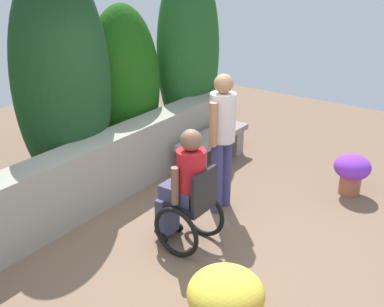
{
  "coord_description": "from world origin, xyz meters",
  "views": [
    {
      "loc": [
        -3.32,
        -2.34,
        2.9
      ],
      "look_at": [
        0.53,
        0.42,
        0.85
      ],
      "focal_mm": 43.44,
      "sensor_mm": 36.0,
      "label": 1
    }
  ],
  "objects_px": {
    "stone_bench": "(213,145)",
    "flower_pot_red_accent": "(226,298)",
    "person_in_wheelchair": "(187,193)",
    "person_standing_companion": "(222,134)",
    "flower_pot_terracotta_by_wall": "(352,171)"
  },
  "relations": [
    {
      "from": "flower_pot_terracotta_by_wall",
      "to": "flower_pot_red_accent",
      "type": "relative_size",
      "value": 0.86
    },
    {
      "from": "person_standing_companion",
      "to": "flower_pot_terracotta_by_wall",
      "type": "relative_size",
      "value": 3.09
    },
    {
      "from": "person_standing_companion",
      "to": "flower_pot_red_accent",
      "type": "distance_m",
      "value": 2.14
    },
    {
      "from": "stone_bench",
      "to": "person_in_wheelchair",
      "type": "distance_m",
      "value": 2.14
    },
    {
      "from": "stone_bench",
      "to": "person_standing_companion",
      "type": "relative_size",
      "value": 0.82
    },
    {
      "from": "stone_bench",
      "to": "person_standing_companion",
      "type": "height_order",
      "value": "person_standing_companion"
    },
    {
      "from": "person_standing_companion",
      "to": "flower_pot_red_accent",
      "type": "xyz_separation_m",
      "value": [
        -1.71,
        -1.12,
        -0.63
      ]
    },
    {
      "from": "stone_bench",
      "to": "flower_pot_red_accent",
      "type": "distance_m",
      "value": 3.35
    },
    {
      "from": "person_standing_companion",
      "to": "flower_pot_red_accent",
      "type": "bearing_deg",
      "value": -136.39
    },
    {
      "from": "flower_pot_red_accent",
      "to": "person_standing_companion",
      "type": "bearing_deg",
      "value": 33.41
    },
    {
      "from": "stone_bench",
      "to": "flower_pot_terracotta_by_wall",
      "type": "xyz_separation_m",
      "value": [
        0.25,
        -1.97,
        0.02
      ]
    },
    {
      "from": "stone_bench",
      "to": "person_standing_companion",
      "type": "bearing_deg",
      "value": -142.96
    },
    {
      "from": "flower_pot_red_accent",
      "to": "stone_bench",
      "type": "bearing_deg",
      "value": 34.95
    },
    {
      "from": "person_in_wheelchair",
      "to": "flower_pot_red_accent",
      "type": "bearing_deg",
      "value": -124.12
    },
    {
      "from": "flower_pot_red_accent",
      "to": "person_in_wheelchair",
      "type": "bearing_deg",
      "value": 50.03
    }
  ]
}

